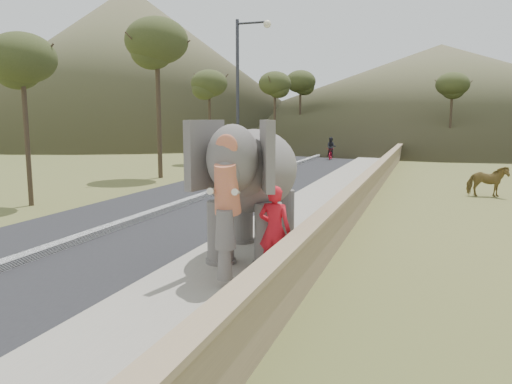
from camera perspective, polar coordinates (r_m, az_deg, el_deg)
ground at (r=11.41m, az=-1.76°, el=-8.77°), size 160.00×160.00×0.00m
road at (r=22.30m, az=-4.66°, el=-0.21°), size 7.00×120.00×0.03m
median at (r=22.29m, az=-4.66°, el=0.03°), size 0.35×120.00×0.22m
walkway at (r=20.81m, az=8.06°, el=-0.73°), size 3.00×120.00×0.15m
parapet at (r=20.50m, az=12.61°, el=0.35°), size 0.30×120.00×1.10m
lamppost at (r=24.58m, az=-1.43°, el=11.98°), size 1.76×0.36×8.00m
signboard at (r=23.92m, az=-1.52°, el=4.33°), size 0.60×0.08×2.40m
cow at (r=23.57m, az=24.93°, el=1.12°), size 1.65×0.85×1.36m
hill_left at (r=77.84m, az=-14.03°, el=13.89°), size 60.00×60.00×22.00m
hill_far at (r=80.27m, az=20.18°, el=10.59°), size 80.00×80.00×14.00m
elephant_and_man at (r=11.82m, az=-0.23°, el=0.33°), size 2.66×4.55×3.14m
motorcyclist at (r=40.76m, az=8.56°, el=4.64°), size 0.82×1.86×1.82m
trees at (r=39.40m, az=17.32°, el=8.88°), size 47.70×42.71×9.03m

